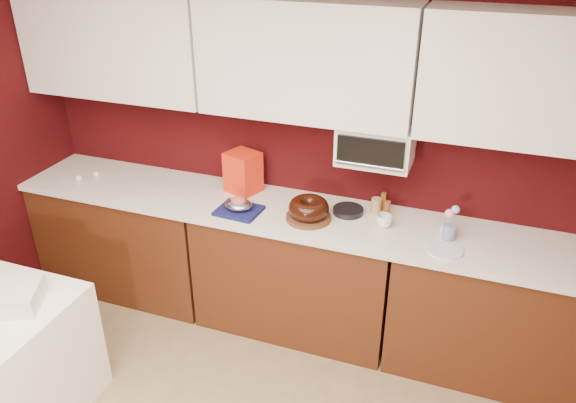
% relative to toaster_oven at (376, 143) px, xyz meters
% --- Properties ---
extents(wall_back, '(4.00, 0.02, 2.50)m').
position_rel_toaster_oven_xyz_m(wall_back, '(-0.45, 0.15, -0.12)').
color(wall_back, '#360708').
rests_on(wall_back, floor).
extents(base_cabinet_left, '(1.31, 0.58, 0.86)m').
position_rel_toaster_oven_xyz_m(base_cabinet_left, '(-1.78, -0.17, -0.95)').
color(base_cabinet_left, '#49220E').
rests_on(base_cabinet_left, floor).
extents(base_cabinet_center, '(1.31, 0.58, 0.86)m').
position_rel_toaster_oven_xyz_m(base_cabinet_center, '(-0.45, -0.17, -0.95)').
color(base_cabinet_center, '#49220E').
rests_on(base_cabinet_center, floor).
extents(base_cabinet_right, '(1.31, 0.58, 0.86)m').
position_rel_toaster_oven_xyz_m(base_cabinet_right, '(0.88, -0.17, -0.95)').
color(base_cabinet_right, '#49220E').
rests_on(base_cabinet_right, floor).
extents(countertop, '(4.00, 0.62, 0.04)m').
position_rel_toaster_oven_xyz_m(countertop, '(-0.45, -0.17, -0.49)').
color(countertop, silver).
rests_on(countertop, base_cabinet_center).
extents(upper_cabinet_left, '(1.31, 0.33, 0.70)m').
position_rel_toaster_oven_xyz_m(upper_cabinet_left, '(-1.78, -0.02, 0.48)').
color(upper_cabinet_left, white).
rests_on(upper_cabinet_left, wall_back).
extents(upper_cabinet_center, '(1.31, 0.33, 0.70)m').
position_rel_toaster_oven_xyz_m(upper_cabinet_center, '(-0.45, -0.02, 0.48)').
color(upper_cabinet_center, white).
rests_on(upper_cabinet_center, wall_back).
extents(upper_cabinet_right, '(1.31, 0.33, 0.70)m').
position_rel_toaster_oven_xyz_m(upper_cabinet_right, '(0.88, -0.02, 0.48)').
color(upper_cabinet_right, white).
rests_on(upper_cabinet_right, wall_back).
extents(toaster_oven, '(0.45, 0.30, 0.25)m').
position_rel_toaster_oven_xyz_m(toaster_oven, '(0.00, 0.00, 0.00)').
color(toaster_oven, white).
rests_on(toaster_oven, upper_cabinet_center).
extents(toaster_oven_door, '(0.40, 0.02, 0.18)m').
position_rel_toaster_oven_xyz_m(toaster_oven_door, '(0.00, -0.16, 0.00)').
color(toaster_oven_door, black).
rests_on(toaster_oven_door, toaster_oven).
extents(toaster_oven_handle, '(0.42, 0.02, 0.02)m').
position_rel_toaster_oven_xyz_m(toaster_oven_handle, '(0.00, -0.18, -0.07)').
color(toaster_oven_handle, silver).
rests_on(toaster_oven_handle, toaster_oven).
extents(cake_base, '(0.35, 0.35, 0.03)m').
position_rel_toaster_oven_xyz_m(cake_base, '(-0.35, -0.23, -0.46)').
color(cake_base, brown).
rests_on(cake_base, countertop).
extents(bundt_cake, '(0.33, 0.33, 0.10)m').
position_rel_toaster_oven_xyz_m(bundt_cake, '(-0.35, -0.23, -0.39)').
color(bundt_cake, black).
rests_on(bundt_cake, cake_base).
extents(navy_towel, '(0.29, 0.25, 0.02)m').
position_rel_toaster_oven_xyz_m(navy_towel, '(-0.80, -0.30, -0.46)').
color(navy_towel, '#14164B').
rests_on(navy_towel, countertop).
extents(foil_ham_nest, '(0.21, 0.19, 0.07)m').
position_rel_toaster_oven_xyz_m(foil_ham_nest, '(-0.80, -0.30, -0.42)').
color(foil_ham_nest, silver).
rests_on(foil_ham_nest, navy_towel).
extents(roasted_ham, '(0.11, 0.09, 0.07)m').
position_rel_toaster_oven_xyz_m(roasted_ham, '(-0.80, -0.30, -0.40)').
color(roasted_ham, '#BB5A55').
rests_on(roasted_ham, foil_ham_nest).
extents(pandoro_box, '(0.26, 0.25, 0.28)m').
position_rel_toaster_oven_xyz_m(pandoro_box, '(-0.90, -0.00, -0.33)').
color(pandoro_box, red).
rests_on(pandoro_box, countertop).
extents(dark_pan, '(0.25, 0.25, 0.03)m').
position_rel_toaster_oven_xyz_m(dark_pan, '(-0.13, -0.07, -0.46)').
color(dark_pan, black).
rests_on(dark_pan, countertop).
extents(coffee_mug, '(0.11, 0.11, 0.10)m').
position_rel_toaster_oven_xyz_m(coffee_mug, '(0.12, -0.16, -0.43)').
color(coffee_mug, white).
rests_on(coffee_mug, countertop).
extents(blue_jar, '(0.10, 0.10, 0.09)m').
position_rel_toaster_oven_xyz_m(blue_jar, '(0.51, -0.17, -0.43)').
color(blue_jar, navy).
rests_on(blue_jar, countertop).
extents(flower_vase, '(0.08, 0.08, 0.11)m').
position_rel_toaster_oven_xyz_m(flower_vase, '(0.49, -0.13, -0.42)').
color(flower_vase, silver).
rests_on(flower_vase, countertop).
extents(flower_pink, '(0.06, 0.06, 0.06)m').
position_rel_toaster_oven_xyz_m(flower_pink, '(0.49, -0.13, -0.33)').
color(flower_pink, pink).
rests_on(flower_pink, flower_vase).
extents(flower_blue, '(0.05, 0.05, 0.05)m').
position_rel_toaster_oven_xyz_m(flower_blue, '(0.52, -0.11, -0.30)').
color(flower_blue, '#8BBFDF').
rests_on(flower_blue, flower_vase).
extents(china_plate, '(0.25, 0.25, 0.01)m').
position_rel_toaster_oven_xyz_m(china_plate, '(0.51, -0.33, -0.47)').
color(china_plate, silver).
rests_on(china_plate, countertop).
extents(amber_bottle, '(0.04, 0.04, 0.11)m').
position_rel_toaster_oven_xyz_m(amber_bottle, '(0.11, -0.03, -0.42)').
color(amber_bottle, brown).
rests_on(amber_bottle, countertop).
extents(paper_cup, '(0.09, 0.09, 0.10)m').
position_rel_toaster_oven_xyz_m(paper_cup, '(0.03, 0.00, -0.43)').
color(paper_cup, '#9B7846').
rests_on(paper_cup, countertop).
extents(egg_left, '(0.06, 0.05, 0.04)m').
position_rel_toaster_oven_xyz_m(egg_left, '(-2.09, -0.26, -0.45)').
color(egg_left, white).
rests_on(egg_left, countertop).
extents(egg_right, '(0.05, 0.05, 0.04)m').
position_rel_toaster_oven_xyz_m(egg_right, '(-2.01, -0.16, -0.46)').
color(egg_right, white).
rests_on(egg_right, countertop).
extents(newspaper_stack, '(0.41, 0.38, 0.11)m').
position_rel_toaster_oven_xyz_m(newspaper_stack, '(-1.64, -1.43, -0.57)').
color(newspaper_stack, white).
rests_on(newspaper_stack, dining_table).
extents(amber_bottle_tall, '(0.05, 0.05, 0.12)m').
position_rel_toaster_oven_xyz_m(amber_bottle_tall, '(0.07, 0.06, -0.42)').
color(amber_bottle_tall, brown).
rests_on(amber_bottle_tall, countertop).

